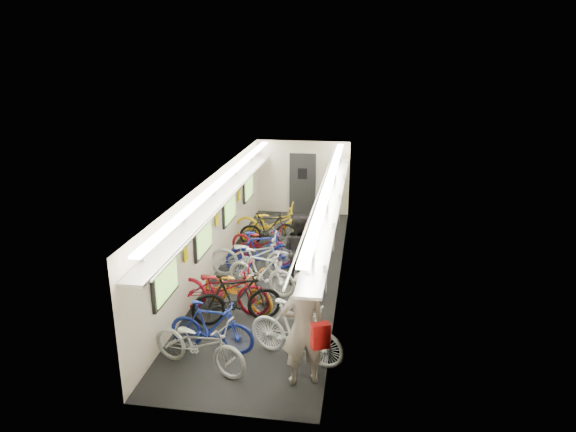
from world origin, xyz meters
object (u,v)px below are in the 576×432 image
(passenger_mid, at_px, (298,249))
(bicycle_0, at_px, (199,344))
(backpack, at_px, (321,336))
(passenger_near, at_px, (303,328))
(bicycle_1, at_px, (211,327))

(passenger_mid, bearing_deg, bicycle_0, 97.30)
(bicycle_0, relative_size, passenger_mid, 1.09)
(passenger_mid, distance_m, backpack, 4.45)
(bicycle_0, height_order, backpack, backpack)
(bicycle_0, relative_size, backpack, 4.79)
(bicycle_0, distance_m, passenger_mid, 3.77)
(passenger_near, height_order, backpack, passenger_near)
(bicycle_0, xyz_separation_m, backpack, (2.09, -0.77, 0.80))
(bicycle_1, bearing_deg, bicycle_0, -178.17)
(bicycle_1, relative_size, passenger_near, 0.81)
(bicycle_1, relative_size, backpack, 4.19)
(passenger_near, relative_size, backpack, 5.17)
(bicycle_0, bearing_deg, backpack, -92.62)
(passenger_near, height_order, passenger_mid, passenger_near)
(bicycle_1, xyz_separation_m, passenger_mid, (1.14, 3.01, 0.36))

